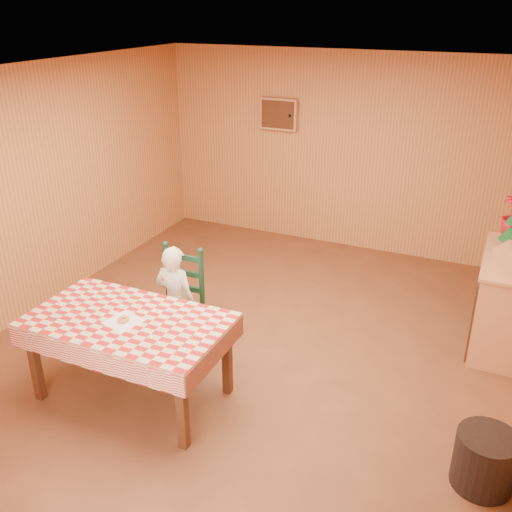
{
  "coord_description": "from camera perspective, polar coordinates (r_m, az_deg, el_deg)",
  "views": [
    {
      "loc": [
        2.01,
        -4.26,
        3.16
      ],
      "look_at": [
        0.0,
        0.2,
        0.95
      ],
      "focal_mm": 40.0,
      "sensor_mm": 36.0,
      "label": 1
    }
  ],
  "objects": [
    {
      "name": "dining_table",
      "position": [
        4.86,
        -12.65,
        -6.96
      ],
      "size": [
        1.66,
        0.96,
        0.77
      ],
      "color": "#4E2714",
      "rests_on": "ground"
    },
    {
      "name": "shelf_unit",
      "position": [
        6.1,
        23.59,
        -4.1
      ],
      "size": [
        0.54,
        1.24,
        0.93
      ],
      "color": "tan",
      "rests_on": "ground"
    },
    {
      "name": "ladder_chair",
      "position": [
        5.5,
        -7.67,
        -4.8
      ],
      "size": [
        0.44,
        0.4,
        1.08
      ],
      "color": "#10301E",
      "rests_on": "ground"
    },
    {
      "name": "cabin_walls",
      "position": [
        5.37,
        1.46,
        9.9
      ],
      "size": [
        5.1,
        6.05,
        2.65
      ],
      "color": "#C78147",
      "rests_on": "ground"
    },
    {
      "name": "storage_bin",
      "position": [
        4.53,
        21.88,
        -18.44
      ],
      "size": [
        0.45,
        0.45,
        0.43
      ],
      "primitive_type": "cylinder",
      "rotation": [
        0.0,
        0.0,
        0.05
      ],
      "color": "black",
      "rests_on": "ground"
    },
    {
      "name": "napkin",
      "position": [
        4.78,
        -13.09,
        -6.37
      ],
      "size": [
        0.31,
        0.31,
        0.0
      ],
      "primitive_type": "cube",
      "rotation": [
        0.0,
        0.0,
        -0.23
      ],
      "color": "white",
      "rests_on": "dining_table"
    },
    {
      "name": "ground",
      "position": [
        5.67,
        -0.84,
        -9.54
      ],
      "size": [
        6.0,
        6.0,
        0.0
      ],
      "primitive_type": "plane",
      "color": "brown",
      "rests_on": "ground"
    },
    {
      "name": "donut",
      "position": [
        4.77,
        -13.11,
        -6.18
      ],
      "size": [
        0.11,
        0.11,
        0.03
      ],
      "primitive_type": "torus",
      "rotation": [
        0.0,
        0.0,
        -0.08
      ],
      "color": "#BF8844",
      "rests_on": "napkin"
    },
    {
      "name": "seated_child",
      "position": [
        5.43,
        -8.02,
        -4.52
      ],
      "size": [
        0.41,
        0.27,
        1.12
      ],
      "primitive_type": "imported",
      "rotation": [
        0.0,
        0.0,
        3.14
      ],
      "color": "silver",
      "rests_on": "ground"
    }
  ]
}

